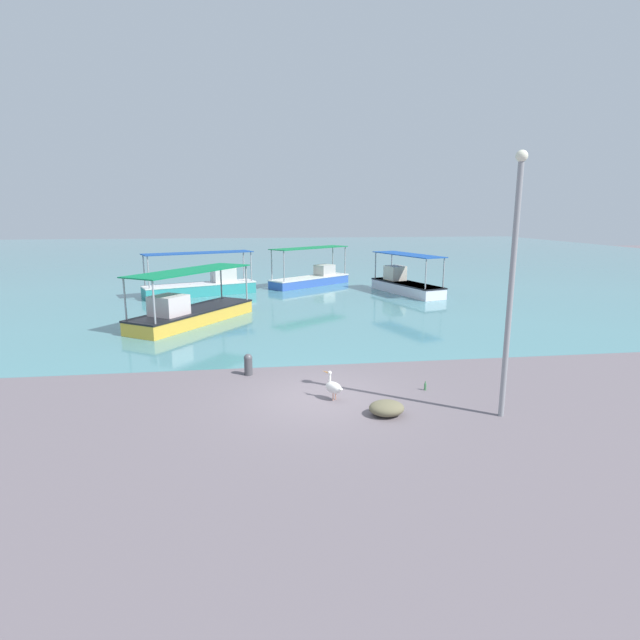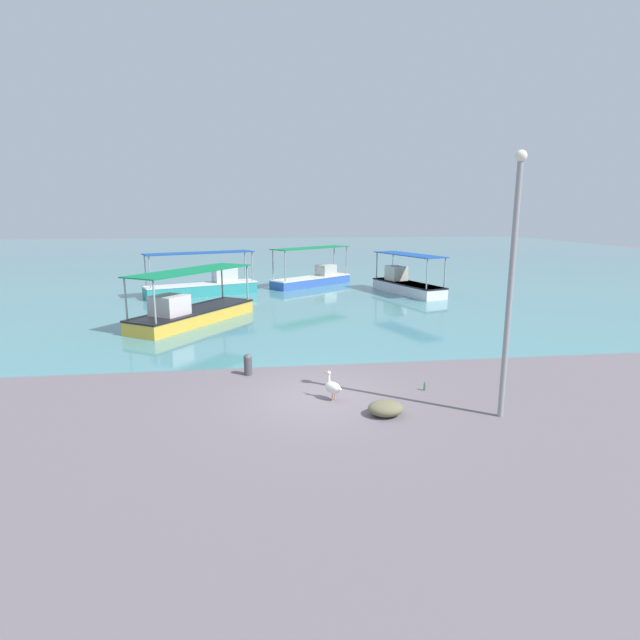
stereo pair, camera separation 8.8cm
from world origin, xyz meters
TOP-DOWN VIEW (x-y plane):
  - ground at (0.00, 0.00)m, footprint 120.00×120.00m
  - harbor_water at (0.00, 48.00)m, footprint 110.00×90.00m
  - fishing_boat_center at (7.98, 17.76)m, footprint 3.38×6.26m
  - fishing_boat_near_right at (-4.86, 18.77)m, footprint 7.02×4.08m
  - fishing_boat_far_right at (-4.70, 10.30)m, footprint 5.52×6.80m
  - fishing_boat_far_left at (2.44, 22.14)m, footprint 6.14×5.18m
  - pelican at (0.35, -0.23)m, footprint 0.57×0.71m
  - lamp_post at (4.41, -1.92)m, footprint 0.28×0.28m
  - mooring_bollard at (-1.99, 2.28)m, footprint 0.27×0.27m
  - net_pile at (1.52, -1.48)m, footprint 0.91×0.77m
  - glass_bottle at (3.13, 0.16)m, footprint 0.07×0.07m

SIDE VIEW (x-z plane):
  - ground at x=0.00m, z-range 0.00..0.00m
  - harbor_water at x=0.00m, z-range 0.00..0.00m
  - glass_bottle at x=3.13m, z-range -0.03..0.24m
  - net_pile at x=1.52m, z-range 0.00..0.38m
  - mooring_bollard at x=-1.99m, z-range 0.02..0.72m
  - pelican at x=0.35m, z-range -0.02..0.78m
  - fishing_boat_far_left at x=2.44m, z-range -0.78..1.92m
  - fishing_boat_far_right at x=-4.70m, z-range -0.66..1.83m
  - fishing_boat_center at x=7.98m, z-range -0.65..1.87m
  - fishing_boat_near_right at x=-4.86m, z-range -0.70..1.98m
  - lamp_post at x=4.41m, z-range 0.37..6.85m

